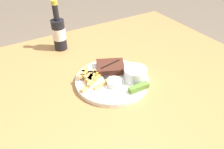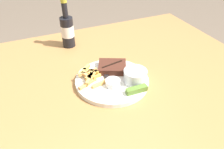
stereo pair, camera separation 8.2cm
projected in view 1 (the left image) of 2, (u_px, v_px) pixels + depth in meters
The scene contains 10 objects.
dining_table at pixel (112, 97), 0.89m from camera, with size 1.27×1.03×0.73m.
dinner_plate at pixel (112, 81), 0.84m from camera, with size 0.28×0.28×0.02m.
steak_portion at pixel (110, 67), 0.87m from camera, with size 0.14×0.13×0.03m.
fries_pile at pixel (91, 78), 0.82m from camera, with size 0.12×0.13×0.02m.
coleslaw_cup at pixel (135, 74), 0.81m from camera, with size 0.09×0.09×0.05m.
dipping_sauce_cup at pixel (114, 82), 0.79m from camera, with size 0.06×0.06×0.02m.
pickle_spear at pixel (139, 88), 0.77m from camera, with size 0.08×0.02×0.02m.
fork_utensil at pixel (95, 85), 0.80m from camera, with size 0.13×0.02×0.00m.
knife_utensil at pixel (105, 75), 0.85m from camera, with size 0.05×0.17×0.01m.
beer_bottle at pixel (59, 33), 1.01m from camera, with size 0.06×0.06×0.23m.
Camera 1 is at (-0.34, -0.57, 1.26)m, focal length 35.00 mm.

